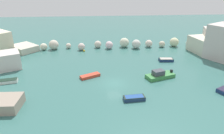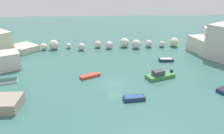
{
  "view_description": "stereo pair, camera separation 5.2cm",
  "coord_description": "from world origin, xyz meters",
  "px_view_note": "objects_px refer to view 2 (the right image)",
  "views": [
    {
      "loc": [
        -3.14,
        -33.01,
        16.99
      ],
      "look_at": [
        0.0,
        5.26,
        1.0
      ],
      "focal_mm": 32.8,
      "sensor_mm": 36.0,
      "label": 1
    },
    {
      "loc": [
        -3.09,
        -33.02,
        16.99
      ],
      "look_at": [
        0.0,
        5.26,
        1.0
      ],
      "focal_mm": 32.8,
      "sensor_mm": 36.0,
      "label": 2
    }
  ],
  "objects_px": {
    "moored_boat_2": "(90,76)",
    "moored_boat_3": "(6,81)",
    "moored_boat_5": "(166,60)",
    "moored_boat_4": "(160,75)",
    "moored_boat_0": "(134,98)",
    "channel_buoy": "(84,51)"
  },
  "relations": [
    {
      "from": "moored_boat_2",
      "to": "moored_boat_3",
      "type": "xyz_separation_m",
      "value": [
        -15.19,
        -1.22,
        0.05
      ]
    },
    {
      "from": "moored_boat_3",
      "to": "moored_boat_5",
      "type": "height_order",
      "value": "moored_boat_5"
    },
    {
      "from": "moored_boat_2",
      "to": "moored_boat_4",
      "type": "height_order",
      "value": "moored_boat_4"
    },
    {
      "from": "moored_boat_0",
      "to": "moored_boat_2",
      "type": "height_order",
      "value": "moored_boat_0"
    },
    {
      "from": "moored_boat_3",
      "to": "moored_boat_5",
      "type": "xyz_separation_m",
      "value": [
        32.63,
        8.52,
        0.02
      ]
    },
    {
      "from": "channel_buoy",
      "to": "moored_boat_3",
      "type": "distance_m",
      "value": 21.71
    },
    {
      "from": "moored_boat_0",
      "to": "moored_boat_3",
      "type": "relative_size",
      "value": 0.85
    },
    {
      "from": "moored_boat_2",
      "to": "moored_boat_4",
      "type": "xyz_separation_m",
      "value": [
        13.3,
        -1.36,
        0.29
      ]
    },
    {
      "from": "moored_boat_0",
      "to": "moored_boat_3",
      "type": "xyz_separation_m",
      "value": [
        -22.16,
        7.65,
        -0.02
      ]
    },
    {
      "from": "channel_buoy",
      "to": "moored_boat_4",
      "type": "xyz_separation_m",
      "value": [
        15.15,
        -17.26,
        0.31
      ]
    },
    {
      "from": "channel_buoy",
      "to": "moored_boat_5",
      "type": "bearing_deg",
      "value": -24.05
    },
    {
      "from": "moored_boat_4",
      "to": "moored_boat_5",
      "type": "height_order",
      "value": "moored_boat_4"
    },
    {
      "from": "moored_boat_2",
      "to": "channel_buoy",
      "type": "bearing_deg",
      "value": 68.96
    },
    {
      "from": "moored_boat_4",
      "to": "channel_buoy",
      "type": "bearing_deg",
      "value": -67.17
    },
    {
      "from": "moored_boat_4",
      "to": "moored_boat_2",
      "type": "bearing_deg",
      "value": -24.27
    },
    {
      "from": "moored_boat_3",
      "to": "moored_boat_5",
      "type": "distance_m",
      "value": 33.72
    },
    {
      "from": "channel_buoy",
      "to": "moored_boat_4",
      "type": "height_order",
      "value": "moored_boat_4"
    },
    {
      "from": "moored_boat_0",
      "to": "moored_boat_4",
      "type": "height_order",
      "value": "moored_boat_4"
    },
    {
      "from": "moored_boat_4",
      "to": "moored_boat_3",
      "type": "bearing_deg",
      "value": -18.72
    },
    {
      "from": "moored_boat_5",
      "to": "moored_boat_4",
      "type": "bearing_deg",
      "value": 68.79
    },
    {
      "from": "moored_boat_2",
      "to": "moored_boat_4",
      "type": "relative_size",
      "value": 0.68
    },
    {
      "from": "channel_buoy",
      "to": "moored_boat_2",
      "type": "xyz_separation_m",
      "value": [
        1.85,
        -15.91,
        0.03
      ]
    }
  ]
}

